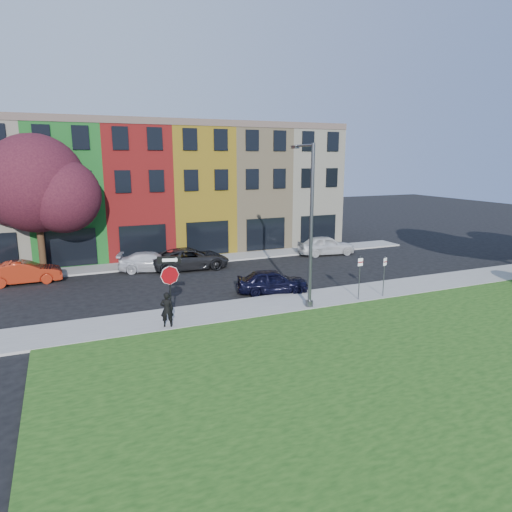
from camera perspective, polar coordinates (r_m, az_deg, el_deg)
name	(u,v)px	position (r m, az deg, el deg)	size (l,w,h in m)	color
ground	(310,323)	(21.94, 6.79, -8.32)	(120.00, 120.00, 0.00)	black
sidewalk_near	(315,299)	(25.33, 7.34, -5.37)	(40.00, 3.00, 0.12)	gray
sidewalk_far	(174,262)	(34.42, -10.20, -0.77)	(40.00, 2.40, 0.12)	gray
rowhouse_block	(161,190)	(39.81, -11.81, 8.08)	(30.00, 10.12, 10.00)	beige
stop_sign	(170,277)	(20.74, -10.72, -2.57)	(1.02, 0.31, 3.27)	black
man	(167,309)	(21.15, -11.07, -6.58)	(0.67, 0.53, 1.62)	black
sedan_near	(272,281)	(26.28, 2.07, -3.17)	(4.37, 2.63, 1.39)	black
parked_car_red	(24,272)	(31.66, -26.97, -1.84)	(4.33, 1.58, 1.42)	maroon
parked_car_silver	(152,262)	(32.14, -12.87, -0.71)	(4.86, 2.95, 1.32)	silver
parked_car_dark	(191,259)	(32.24, -8.18, -0.32)	(5.48, 2.68, 1.50)	black
parked_car_white	(326,245)	(37.08, 8.74, 1.34)	(4.77, 2.44, 1.56)	silver
street_lamp	(309,226)	(23.15, 6.69, 3.70)	(0.46, 2.58, 8.23)	#47494D
parking_sign_a	(360,273)	(25.13, 12.83, -2.05)	(0.32, 0.09, 2.41)	#47494D
parking_sign_b	(384,271)	(26.13, 15.74, -1.85)	(0.30, 0.15, 2.26)	#47494D
tree_purple	(38,186)	(32.96, -25.63, 7.91)	(7.58, 6.63, 9.08)	black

